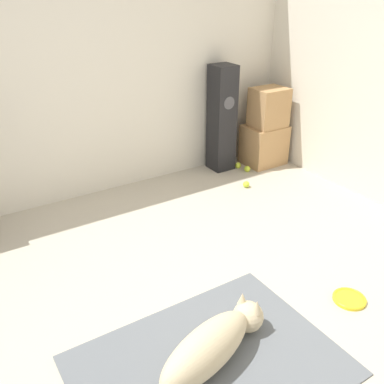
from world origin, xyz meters
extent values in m
plane|color=#BCB29E|center=(0.00, 0.00, 0.00)|extent=(12.00, 12.00, 0.00)
cube|color=silver|center=(0.00, 2.10, 1.27)|extent=(8.00, 0.06, 2.55)
cube|color=slate|center=(0.14, -0.30, 0.01)|extent=(1.42, 1.04, 0.01)
ellipsoid|color=beige|center=(0.11, -0.30, 0.14)|extent=(0.70, 0.40, 0.27)
sphere|color=beige|center=(0.48, -0.20, 0.11)|extent=(0.19, 0.19, 0.19)
cone|color=beige|center=(0.47, -0.15, 0.21)|extent=(0.06, 0.06, 0.08)
cone|color=beige|center=(0.50, -0.25, 0.21)|extent=(0.06, 0.06, 0.08)
cylinder|color=yellow|center=(1.22, -0.35, 0.01)|extent=(0.21, 0.21, 0.02)
torus|color=yellow|center=(1.22, -0.35, 0.02)|extent=(0.22, 0.22, 0.02)
cube|color=tan|center=(2.29, 1.76, 0.22)|extent=(0.44, 0.36, 0.44)
cube|color=tan|center=(2.30, 1.74, 0.65)|extent=(0.37, 0.30, 0.42)
cube|color=black|center=(1.79, 1.91, 0.57)|extent=(0.24, 0.24, 1.13)
cylinder|color=#4C4C51|center=(1.79, 1.79, 0.76)|extent=(0.13, 0.00, 0.13)
sphere|color=#C6E033|center=(1.72, 1.36, 0.03)|extent=(0.07, 0.07, 0.07)
sphere|color=#C6E033|center=(1.95, 1.79, 0.03)|extent=(0.07, 0.07, 0.07)
sphere|color=#C6E033|center=(1.98, 1.66, 0.03)|extent=(0.07, 0.07, 0.07)
camera|label=1|loc=(-0.83, -1.66, 1.92)|focal=40.00mm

